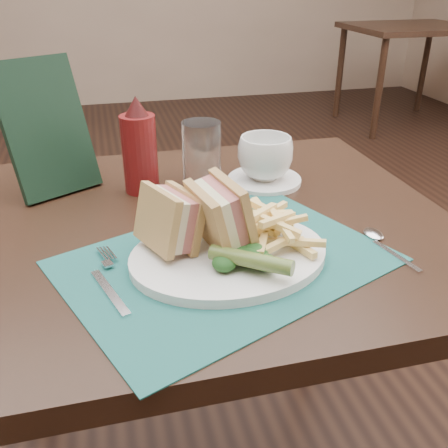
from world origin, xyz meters
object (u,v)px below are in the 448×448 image
plate (229,255)px  coffee_cup (265,158)px  sandwich_half_b (208,217)px  ketchup_bottle (139,145)px  placemat (226,261)px  drinking_glass (202,155)px  check_presenter (46,128)px  sandwich_half_a (157,223)px  table_bg_right (404,76)px  table_main (200,379)px  saucer (264,180)px

plate → coffee_cup: coffee_cup is taller
sandwich_half_b → ketchup_bottle: size_ratio=0.58×
placemat → sandwich_half_b: 0.07m
drinking_glass → check_presenter: bearing=169.8°
ketchup_bottle → sandwich_half_a: bearing=-90.5°
sandwich_half_a → sandwich_half_b: 0.07m
table_bg_right → sandwich_half_b: 3.67m
ketchup_bottle → check_presenter: check_presenter is taller
table_main → sandwich_half_b: size_ratio=8.39×
plate → saucer: (0.15, 0.28, -0.00)m
sandwich_half_b → check_presenter: size_ratio=0.42×
drinking_glass → ketchup_bottle: ketchup_bottle is taller
saucer → sandwich_half_b: bearing=-123.3°
drinking_glass → placemat: bearing=-95.1°
plate → sandwich_half_b: size_ratio=2.80×
table_bg_right → table_main: bearing=-128.4°
sandwich_half_b → check_presenter: check_presenter is taller
table_main → sandwich_half_b: (-0.00, -0.13, 0.45)m
check_presenter → placemat: bearing=-82.8°
sandwich_half_b → table_main: bearing=76.8°
sandwich_half_b → coffee_cup: size_ratio=0.97×
table_bg_right → drinking_glass: size_ratio=6.92×
plate → sandwich_half_a: 0.12m
check_presenter → coffee_cup: bearing=-38.8°
saucer → table_main: bearing=-142.1°
sandwich_half_b → saucer: bearing=45.4°
drinking_glass → check_presenter: 0.30m
table_bg_right → drinking_glass: 3.42m
table_main → table_bg_right: same height
sandwich_half_a → coffee_cup: sandwich_half_a is taller
table_main → sandwich_half_b: sandwich_half_b is taller
ketchup_bottle → placemat: bearing=-72.7°
placemat → saucer: (0.15, 0.28, 0.00)m
sandwich_half_a → ketchup_bottle: (0.00, 0.28, 0.03)m
coffee_cup → table_main: bearing=-142.1°
coffee_cup → drinking_glass: size_ratio=0.85×
table_bg_right → coffee_cup: coffee_cup is taller
coffee_cup → ketchup_bottle: size_ratio=0.59×
table_bg_right → sandwich_half_b: bearing=-127.2°
table_main → check_presenter: size_ratio=3.51×
placemat → saucer: 0.32m
sandwich_half_a → placemat: bearing=-38.3°
plate → saucer: bearing=55.6°
placemat → ketchup_bottle: size_ratio=2.48×
ketchup_bottle → check_presenter: size_ratio=0.73×
ketchup_bottle → plate: bearing=-71.6°
drinking_glass → ketchup_bottle: size_ratio=0.70×
placemat → plate: bearing=22.6°
table_main → saucer: 0.44m
table_bg_right → drinking_glass: (-2.15, -2.62, 0.44)m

